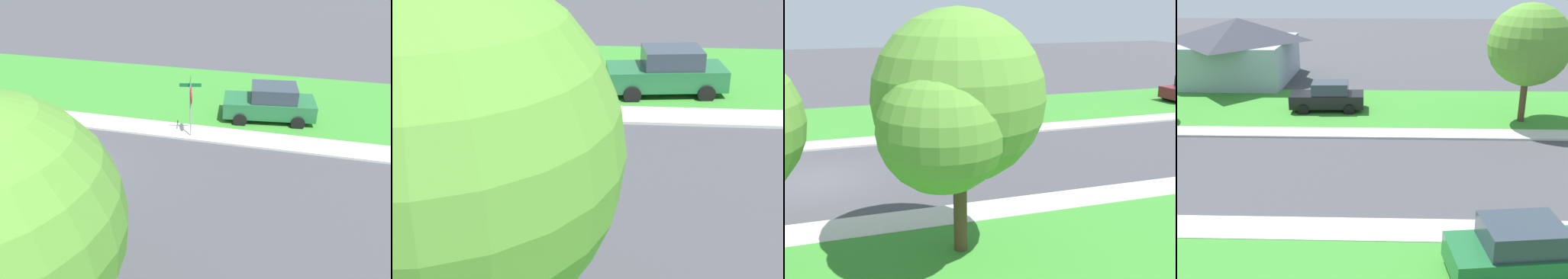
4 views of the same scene
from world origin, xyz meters
The scene contains 7 objects.
sidewalk_east centered at (4.70, 12.00, 0.05)m, with size 1.40×56.00×0.10m, color beige.
lawn_east centered at (9.40, 12.00, 0.04)m, with size 8.00×56.00×0.08m, color #38842D.
sidewalk_west centered at (-4.70, 12.00, 0.05)m, with size 1.40×56.00×0.10m, color beige.
car_black_far_down_street centered at (8.72, 14.83, 0.87)m, with size 2.17×4.37×1.76m.
car_green_driveway_right centered at (-7.00, 7.56, 0.87)m, with size 2.42×4.48×1.76m.
tree_sidewalk_near centered at (7.12, 3.78, 4.13)m, with size 4.64×4.32×6.44m.
house_right_setback centered at (16.54, 22.28, 2.38)m, with size 9.05×7.86×4.60m.
Camera 4 is at (-17.95, 11.39, 8.20)m, focal length 42.96 mm.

